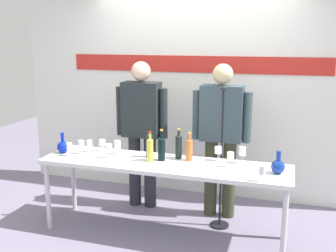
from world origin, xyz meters
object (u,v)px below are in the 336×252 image
(wine_glass_left_4, at_px, (69,147))
(decanter_blue_left, at_px, (63,147))
(wine_bottle_4, at_px, (179,145))
(wine_bottle_0, at_px, (161,148))
(wine_glass_right_3, at_px, (231,156))
(wine_glass_right_0, at_px, (218,150))
(presenter_right, at_px, (221,130))
(wine_glass_left_0, at_px, (102,143))
(wine_glass_left_2, at_px, (117,145))
(wine_glass_left_3, at_px, (90,144))
(presenter_left, at_px, (142,125))
(wine_bottle_1, at_px, (150,149))
(wine_bottle_3, at_px, (189,148))
(microphone_stand, at_px, (221,181))
(wine_glass_left_5, at_px, (81,144))
(decanter_blue_right, at_px, (278,166))
(wine_glass_right_2, at_px, (242,152))
(wine_bottle_2, at_px, (149,144))
(wine_glass_left_1, at_px, (109,148))
(display_table, at_px, (163,168))
(wine_glass_right_1, at_px, (262,171))

(wine_glass_left_4, bearing_deg, decanter_blue_left, 149.68)
(decanter_blue_left, height_order, wine_bottle_4, wine_bottle_4)
(wine_bottle_0, relative_size, wine_glass_right_3, 2.17)
(wine_glass_right_0, bearing_deg, presenter_right, 95.96)
(wine_glass_left_0, xyz_separation_m, wine_glass_left_2, (0.20, -0.05, 0.01))
(wine_glass_left_3, xyz_separation_m, wine_glass_right_0, (1.37, 0.11, 0.02))
(presenter_left, xyz_separation_m, wine_bottle_0, (0.42, -0.55, -0.09))
(wine_bottle_0, distance_m, wine_bottle_1, 0.12)
(wine_bottle_3, distance_m, wine_glass_left_3, 1.10)
(wine_glass_left_2, relative_size, wine_glass_left_3, 1.14)
(presenter_left, distance_m, microphone_stand, 1.12)
(wine_bottle_1, relative_size, wine_glass_left_0, 2.33)
(wine_bottle_1, distance_m, wine_glass_left_5, 0.78)
(decanter_blue_left, distance_m, wine_glass_right_3, 1.78)
(wine_glass_right_3, xyz_separation_m, microphone_stand, (-0.13, 0.29, -0.37))
(presenter_left, bearing_deg, decanter_blue_right, -21.55)
(microphone_stand, bearing_deg, wine_glass_left_5, -167.62)
(wine_glass_right_0, height_order, wine_glass_right_2, wine_glass_right_2)
(presenter_right, relative_size, wine_glass_left_3, 13.28)
(wine_bottle_2, distance_m, wine_glass_left_5, 0.74)
(wine_bottle_1, distance_m, wine_glass_left_2, 0.44)
(presenter_right, relative_size, wine_bottle_3, 5.91)
(wine_glass_right_0, bearing_deg, wine_bottle_2, -172.71)
(wine_bottle_0, bearing_deg, wine_glass_right_0, 16.78)
(wine_glass_left_1, bearing_deg, wine_glass_left_2, 79.78)
(wine_bottle_2, xyz_separation_m, wine_glass_left_0, (-0.56, 0.04, -0.04))
(decanter_blue_left, relative_size, wine_bottle_3, 0.77)
(wine_bottle_0, bearing_deg, wine_bottle_2, 154.55)
(wine_bottle_3, bearing_deg, wine_glass_left_4, -169.89)
(wine_bottle_0, bearing_deg, wine_glass_left_0, 170.67)
(wine_bottle_1, height_order, wine_bottle_2, wine_bottle_2)
(decanter_blue_right, height_order, wine_glass_right_2, decanter_blue_right)
(wine_bottle_1, xyz_separation_m, wine_glass_left_4, (-0.86, -0.07, -0.03))
(display_table, xyz_separation_m, wine_bottle_0, (-0.04, 0.06, 0.19))
(decanter_blue_right, height_order, wine_glass_left_0, decanter_blue_right)
(wine_bottle_3, height_order, microphone_stand, microphone_stand)
(wine_glass_left_4, bearing_deg, display_table, 4.26)
(wine_bottle_1, height_order, wine_glass_right_3, wine_bottle_1)
(wine_bottle_4, bearing_deg, presenter_left, 142.77)
(decanter_blue_left, distance_m, wine_bottle_0, 1.09)
(wine_glass_left_5, height_order, wine_glass_right_1, wine_glass_left_5)
(presenter_right, bearing_deg, wine_glass_left_1, -148.92)
(wine_glass_right_0, bearing_deg, decanter_blue_right, -21.04)
(decanter_blue_right, distance_m, wine_glass_right_2, 0.41)
(wine_bottle_3, xyz_separation_m, wine_glass_right_0, (0.28, 0.08, -0.02))
(wine_bottle_4, bearing_deg, wine_bottle_1, -142.88)
(presenter_left, distance_m, wine_glass_left_3, 0.65)
(decanter_blue_right, relative_size, wine_glass_left_3, 1.66)
(decanter_blue_right, height_order, wine_bottle_4, wine_bottle_4)
(wine_glass_left_0, bearing_deg, wine_bottle_1, -16.55)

